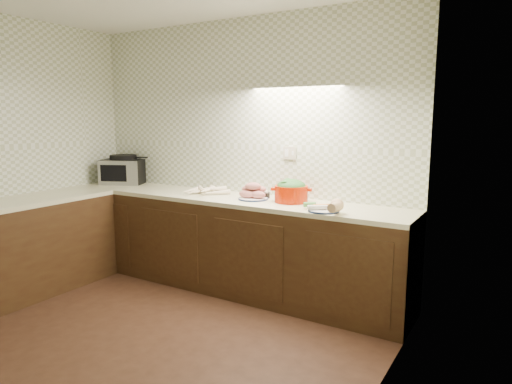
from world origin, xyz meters
The scene contains 8 objects.
room centered at (0.00, 0.00, 1.63)m, with size 3.60×3.60×2.60m.
counter centered at (-0.68, 0.68, 0.45)m, with size 3.60×3.60×0.90m.
toaster_oven centered at (-1.49, 1.62, 1.05)m, with size 0.57×0.51×0.33m.
parsnip_pile centered at (-0.27, 1.54, 0.93)m, with size 0.45×0.41×0.08m.
sweet_potato_plate centered at (0.32, 1.50, 0.96)m, with size 0.28×0.28×0.16m.
onion_bowl centered at (0.35, 1.62, 0.94)m, with size 0.13×0.13×0.10m.
dutch_oven centered at (0.68, 1.56, 1.00)m, with size 0.39×0.39×0.21m.
veg_plate centered at (1.14, 1.32, 0.94)m, with size 0.40×0.27×0.12m.
Camera 1 is at (2.49, -2.04, 1.65)m, focal length 32.00 mm.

